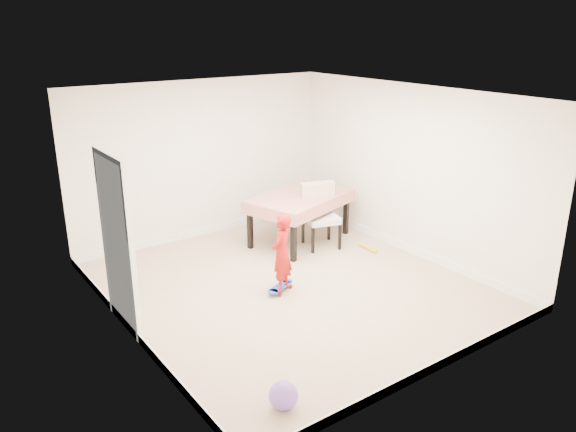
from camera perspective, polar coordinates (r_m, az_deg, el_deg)
ground at (r=7.79m, az=0.26°, el=-7.15°), size 5.00×5.00×0.00m
ceiling at (r=7.04m, az=0.29°, el=12.04°), size 4.50×5.00×0.04m
wall_back at (r=9.36m, az=-8.69°, el=5.64°), size 4.50×0.04×2.60m
wall_front at (r=5.61m, az=15.30°, el=-4.12°), size 4.50×0.04×2.60m
wall_left at (r=6.34m, az=-16.32°, el=-1.51°), size 0.04×5.00×2.60m
wall_right at (r=8.75m, az=12.24°, el=4.48°), size 0.04×5.00×2.60m
door at (r=6.70m, az=-16.92°, el=-2.95°), size 0.11×0.94×2.11m
baseboard_back at (r=9.73m, az=-8.35°, el=-1.47°), size 4.50×0.02×0.12m
baseboard_front at (r=6.19m, az=14.35°, el=-14.77°), size 4.50×0.02×0.12m
baseboard_left at (r=6.85m, az=-15.43°, el=-11.27°), size 0.02×5.00×0.12m
baseboard_right at (r=9.14m, az=11.74°, el=-3.05°), size 0.02×5.00×0.12m
dining_table at (r=9.23m, az=1.20°, el=-0.20°), size 1.92×1.51×0.79m
dining_chair at (r=8.96m, az=3.42°, el=-0.03°), size 0.72×0.77×1.02m
skateboard at (r=7.65m, az=-0.78°, el=-7.36°), size 0.55×0.38×0.08m
child at (r=7.40m, az=-0.66°, el=-4.05°), size 0.47×0.42×1.07m
balloon at (r=5.51m, az=-0.48°, el=-17.77°), size 0.28×0.28×0.28m
foam_toy at (r=9.07m, az=8.12°, el=-3.22°), size 0.08×0.40×0.06m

